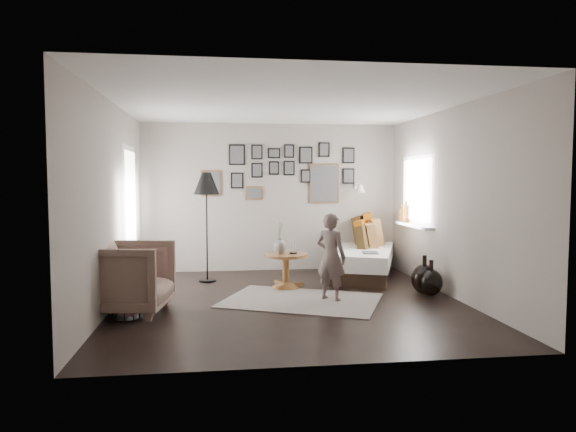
{
  "coord_description": "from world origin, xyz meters",
  "views": [
    {
      "loc": [
        -0.9,
        -6.66,
        1.61
      ],
      "look_at": [
        0.05,
        0.5,
        1.1
      ],
      "focal_mm": 32.0,
      "sensor_mm": 36.0,
      "label": 1
    }
  ],
  "objects": [
    {
      "name": "door_left",
      "position": [
        -2.23,
        1.2,
        1.05
      ],
      "size": [
        0.0,
        2.14,
        2.14
      ],
      "color": "white",
      "rests_on": "wall_left"
    },
    {
      "name": "ground",
      "position": [
        0.0,
        0.0,
        0.0
      ],
      "size": [
        4.8,
        4.8,
        0.0
      ],
      "primitive_type": "plane",
      "color": "black",
      "rests_on": "ground"
    },
    {
      "name": "demijohn_small",
      "position": [
        2.0,
        0.06,
        0.19
      ],
      "size": [
        0.32,
        0.32,
        0.5
      ],
      "color": "black",
      "rests_on": "ground"
    },
    {
      "name": "wall_left",
      "position": [
        -2.25,
        0.0,
        1.3
      ],
      "size": [
        0.0,
        4.8,
        4.8
      ],
      "primitive_type": "plane",
      "rotation": [
        1.57,
        0.0,
        1.57
      ],
      "color": "gray",
      "rests_on": "ground"
    },
    {
      "name": "wall_back",
      "position": [
        0.0,
        2.4,
        1.3
      ],
      "size": [
        4.5,
        0.0,
        4.5
      ],
      "primitive_type": "plane",
      "rotation": [
        1.57,
        0.0,
        0.0
      ],
      "color": "gray",
      "rests_on": "ground"
    },
    {
      "name": "floor_lamp",
      "position": [
        -1.11,
        1.48,
        1.49
      ],
      "size": [
        0.4,
        0.4,
        1.73
      ],
      "rotation": [
        0.0,
        0.0,
        0.22
      ],
      "color": "black",
      "rests_on": "ground"
    },
    {
      "name": "armchair",
      "position": [
        -2.0,
        -0.35,
        0.43
      ],
      "size": [
        1.09,
        1.06,
        0.87
      ],
      "primitive_type": "imported",
      "rotation": [
        0.0,
        0.0,
        1.41
      ],
      "color": "brown",
      "rests_on": "ground"
    },
    {
      "name": "wall_right",
      "position": [
        2.25,
        0.0,
        1.3
      ],
      "size": [
        0.0,
        4.8,
        4.8
      ],
      "primitive_type": "plane",
      "rotation": [
        1.57,
        0.0,
        -1.57
      ],
      "color": "gray",
      "rests_on": "ground"
    },
    {
      "name": "child",
      "position": [
        0.56,
        -0.03,
        0.59
      ],
      "size": [
        0.5,
        0.5,
        1.17
      ],
      "primitive_type": "imported",
      "rotation": [
        0.0,
        0.0,
        2.4
      ],
      "color": "#5F4F4B",
      "rests_on": "ground"
    },
    {
      "name": "ceiling",
      "position": [
        0.0,
        0.0,
        2.6
      ],
      "size": [
        4.8,
        4.8,
        0.0
      ],
      "primitive_type": "plane",
      "rotation": [
        3.14,
        0.0,
        0.0
      ],
      "color": "white",
      "rests_on": "wall_back"
    },
    {
      "name": "vase",
      "position": [
        -0.02,
        0.84,
        0.66
      ],
      "size": [
        0.19,
        0.19,
        0.47
      ],
      "color": "black",
      "rests_on": "pedestal_table"
    },
    {
      "name": "wall_front",
      "position": [
        0.0,
        -2.4,
        1.3
      ],
      "size": [
        4.5,
        0.0,
        4.5
      ],
      "primitive_type": "plane",
      "rotation": [
        -1.57,
        0.0,
        0.0
      ],
      "color": "gray",
      "rests_on": "ground"
    },
    {
      "name": "gallery_wall",
      "position": [
        0.29,
        2.38,
        1.74
      ],
      "size": [
        2.74,
        0.03,
        1.08
      ],
      "color": "brown",
      "rests_on": "wall_back"
    },
    {
      "name": "daybed",
      "position": [
        1.47,
        1.68,
        0.33
      ],
      "size": [
        1.58,
        2.25,
        1.03
      ],
      "rotation": [
        0.0,
        0.0,
        -0.37
      ],
      "color": "black",
      "rests_on": "ground"
    },
    {
      "name": "window_right",
      "position": [
        2.18,
        1.34,
        0.93
      ],
      "size": [
        0.15,
        1.32,
        1.3
      ],
      "color": "white",
      "rests_on": "wall_right"
    },
    {
      "name": "demijohn_large",
      "position": [
        1.95,
        0.18,
        0.21
      ],
      "size": [
        0.37,
        0.37,
        0.55
      ],
      "color": "black",
      "rests_on": "ground"
    },
    {
      "name": "pedestal_table",
      "position": [
        0.06,
        0.82,
        0.24
      ],
      "size": [
        0.66,
        0.66,
        0.52
      ],
      "rotation": [
        0.0,
        0.0,
        -0.3
      ],
      "color": "brown",
      "rests_on": "ground"
    },
    {
      "name": "magazine_on_daybed",
      "position": [
        1.41,
        1.02,
        0.48
      ],
      "size": [
        0.29,
        0.35,
        0.02
      ],
      "primitive_type": "cube",
      "rotation": [
        0.0,
        0.0,
        -0.19
      ],
      "color": "black",
      "rests_on": "daybed"
    },
    {
      "name": "armchair_cushion",
      "position": [
        -2.0,
        -0.3,
        0.48
      ],
      "size": [
        0.46,
        0.47,
        0.18
      ],
      "primitive_type": "cube",
      "rotation": [
        -0.21,
        0.0,
        -0.19
      ],
      "color": "silver",
      "rests_on": "armchair"
    },
    {
      "name": "magazine_basket",
      "position": [
        -2.0,
        -0.6,
        0.2
      ],
      "size": [
        0.39,
        0.39,
        0.41
      ],
      "rotation": [
        0.0,
        0.0,
        -0.23
      ],
      "color": "black",
      "rests_on": "ground"
    },
    {
      "name": "candles",
      "position": [
        0.17,
        0.82,
        0.63
      ],
      "size": [
        0.11,
        0.11,
        0.24
      ],
      "color": "black",
      "rests_on": "pedestal_table"
    },
    {
      "name": "rug",
      "position": [
        0.16,
        -0.01,
        0.01
      ],
      "size": [
        2.39,
        2.09,
        0.01
      ],
      "primitive_type": "cube",
      "rotation": [
        0.0,
        0.0,
        -0.42
      ],
      "color": "beige",
      "rests_on": "ground"
    },
    {
      "name": "wall_sconce",
      "position": [
        1.55,
        2.13,
        1.46
      ],
      "size": [
        0.18,
        0.36,
        0.16
      ],
      "color": "white",
      "rests_on": "wall_back"
    }
  ]
}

